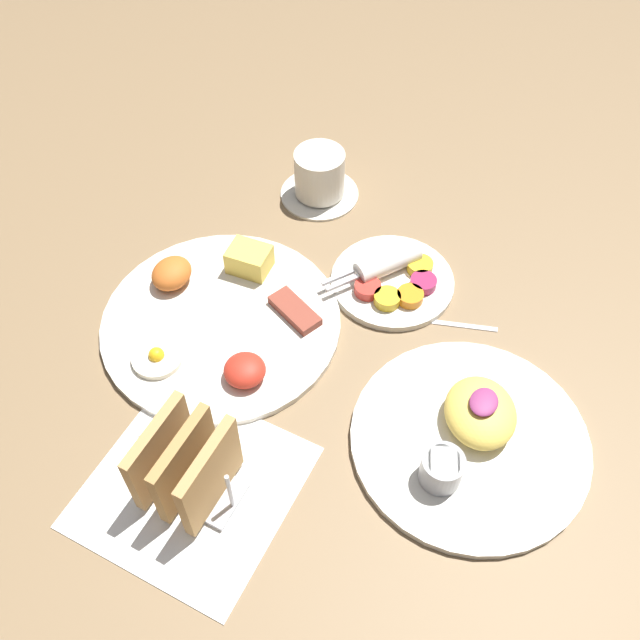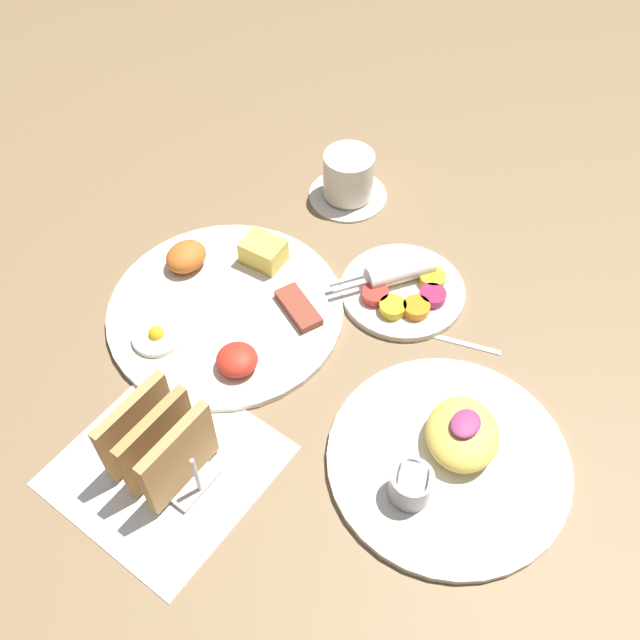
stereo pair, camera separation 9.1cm
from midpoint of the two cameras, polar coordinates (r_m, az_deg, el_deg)
name	(u,v)px [view 2 (the right image)]	position (r m, az deg, el deg)	size (l,w,h in m)	color
ground_plane	(305,389)	(0.88, 1.72, -5.73)	(3.00, 3.00, 0.00)	brown
napkin_flat	(166,465)	(0.84, -9.15, -11.63)	(0.22, 0.22, 0.00)	white
plate_breakfast	(225,305)	(0.95, -4.89, 1.03)	(0.31, 0.31, 0.05)	silver
plate_condiments	(403,288)	(0.98, 9.27, 2.40)	(0.17, 0.17, 0.04)	silver
plate_foreground	(449,455)	(0.84, 13.39, -10.67)	(0.28, 0.28, 0.06)	silver
toast_rack	(158,444)	(0.80, -9.61, -10.01)	(0.10, 0.12, 0.10)	#B7B7BC
coffee_cup	(348,178)	(1.09, 4.71, 11.11)	(0.12, 0.12, 0.08)	silver
teaspoon	(434,335)	(0.95, 11.84, -1.34)	(0.05, 0.12, 0.01)	silver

